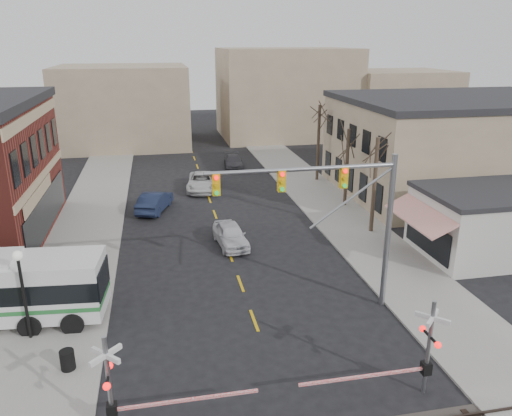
{
  "coord_description": "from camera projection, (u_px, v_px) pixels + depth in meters",
  "views": [
    {
      "loc": [
        -4.14,
        -19.04,
        13.12
      ],
      "look_at": [
        1.46,
        8.8,
        3.5
      ],
      "focal_mm": 35.0,
      "sensor_mm": 36.0,
      "label": 1
    }
  ],
  "objects": [
    {
      "name": "car_c",
      "position": [
        202.0,
        182.0,
        45.61
      ],
      "size": [
        3.31,
        5.83,
        1.54
      ],
      "primitive_type": "imported",
      "rotation": [
        0.0,
        0.0,
        -0.14
      ],
      "color": "silver",
      "rests_on": "ground"
    },
    {
      "name": "tree_east_c",
      "position": [
        318.0,
        143.0,
        47.66
      ],
      "size": [
        0.28,
        0.28,
        7.2
      ],
      "color": "#382B21",
      "rests_on": "sidewalk_east"
    },
    {
      "name": "sidewalk_east",
      "position": [
        322.0,
        199.0,
        42.98
      ],
      "size": [
        5.0,
        60.0,
        0.12
      ],
      "primitive_type": "cube",
      "color": "gray",
      "rests_on": "ground"
    },
    {
      "name": "pedestrian_near",
      "position": [
        49.0,
        312.0,
        23.59
      ],
      "size": [
        0.46,
        0.61,
        1.53
      ],
      "primitive_type": "imported",
      "rotation": [
        0.0,
        0.0,
        1.75
      ],
      "color": "#554744",
      "rests_on": "sidewalk_west"
    },
    {
      "name": "car_b",
      "position": [
        155.0,
        201.0,
        39.97
      ],
      "size": [
        3.15,
        5.12,
        1.59
      ],
      "primitive_type": "imported",
      "rotation": [
        0.0,
        0.0,
        2.81
      ],
      "color": "#161E37",
      "rests_on": "ground"
    },
    {
      "name": "tree_east_b",
      "position": [
        347.0,
        168.0,
        40.34
      ],
      "size": [
        0.28,
        0.28,
        6.3
      ],
      "color": "#382B21",
      "rests_on": "sidewalk_east"
    },
    {
      "name": "rr_crossing_west",
      "position": [
        123.0,
        387.0,
        16.84
      ],
      "size": [
        5.6,
        1.36,
        4.0
      ],
      "color": "gray",
      "rests_on": "ground"
    },
    {
      "name": "awning_shop",
      "position": [
        487.0,
        222.0,
        31.44
      ],
      "size": [
        9.74,
        6.2,
        4.3
      ],
      "color": "beige",
      "rests_on": "ground"
    },
    {
      "name": "car_a",
      "position": [
        231.0,
        235.0,
        33.24
      ],
      "size": [
        2.22,
        4.59,
        1.51
      ],
      "primitive_type": "imported",
      "rotation": [
        0.0,
        0.0,
        0.1
      ],
      "color": "silver",
      "rests_on": "ground"
    },
    {
      "name": "tree_east_a",
      "position": [
        374.0,
        185.0,
        34.64
      ],
      "size": [
        0.28,
        0.28,
        6.75
      ],
      "color": "#382B21",
      "rests_on": "sidewalk_east"
    },
    {
      "name": "rr_crossing_east",
      "position": [
        418.0,
        350.0,
        18.86
      ],
      "size": [
        5.6,
        1.36,
        4.0
      ],
      "color": "gray",
      "rests_on": "ground"
    },
    {
      "name": "street_lamp",
      "position": [
        21.0,
        277.0,
        21.94
      ],
      "size": [
        0.44,
        0.44,
        4.32
      ],
      "color": "black",
      "rests_on": "sidewalk_west"
    },
    {
      "name": "car_d",
      "position": [
        233.0,
        162.0,
        53.54
      ],
      "size": [
        2.17,
        4.67,
        1.32
      ],
      "primitive_type": "imported",
      "rotation": [
        0.0,
        0.0,
        -0.07
      ],
      "color": "#47464C",
      "rests_on": "ground"
    },
    {
      "name": "sidewalk_west",
      "position": [
        93.0,
        213.0,
        39.43
      ],
      "size": [
        5.0,
        60.0,
        0.12
      ],
      "primitive_type": "cube",
      "color": "gray",
      "rests_on": "ground"
    },
    {
      "name": "pedestrian_far",
      "position": [
        56.0,
        266.0,
        27.95
      ],
      "size": [
        1.05,
        1.15,
        1.9
      ],
      "primitive_type": "imported",
      "rotation": [
        0.0,
        0.0,
        1.11
      ],
      "color": "#36405E",
      "rests_on": "sidewalk_west"
    },
    {
      "name": "trash_bin",
      "position": [
        67.0,
        360.0,
        20.61
      ],
      "size": [
        0.6,
        0.6,
        0.86
      ],
      "primitive_type": "cylinder",
      "color": "black",
      "rests_on": "sidewalk_west"
    },
    {
      "name": "tan_building",
      "position": [
        459.0,
        145.0,
        43.97
      ],
      "size": [
        20.3,
        15.3,
        8.5
      ],
      "color": "gray",
      "rests_on": "ground"
    },
    {
      "name": "ground",
      "position": [
        263.0,
        344.0,
        22.66
      ],
      "size": [
        160.0,
        160.0,
        0.0
      ],
      "primitive_type": "plane",
      "color": "black",
      "rests_on": "ground"
    },
    {
      "name": "traffic_signal_mast",
      "position": [
        340.0,
        204.0,
        23.7
      ],
      "size": [
        9.18,
        0.3,
        8.0
      ],
      "color": "gray",
      "rests_on": "ground"
    }
  ]
}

